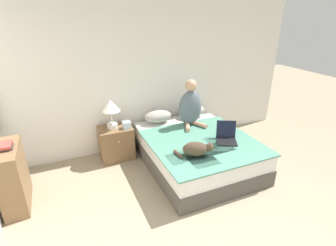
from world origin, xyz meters
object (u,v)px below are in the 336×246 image
tissue_box (127,125)px  bed (196,151)px  person_sitting (190,106)px  book_stack_top (3,146)px  nightstand (116,143)px  bookshelf (13,177)px  table_lamp (111,108)px  cat_tabby (197,149)px  laptop_open (226,137)px  pillow_near (158,116)px  pillow_far (192,111)px

tissue_box → bed: bearing=-35.5°
bed → person_sitting: 0.76m
bed → book_stack_top: bearing=177.6°
person_sitting → nightstand: bearing=167.0°
tissue_box → bookshelf: (-1.62, -0.55, -0.20)m
bed → bookshelf: bearing=177.5°
table_lamp → cat_tabby: bearing=-55.5°
laptop_open → book_stack_top: size_ratio=1.86×
pillow_near → pillow_far: 0.68m
pillow_far → laptop_open: laptop_open is taller
cat_tabby → pillow_far: bearing=86.9°
pillow_far → cat_tabby: (-0.63, -1.27, -0.00)m
pillow_far → laptop_open: size_ratio=1.17×
cat_tabby → laptop_open: bearing=40.9°
bed → tissue_box: bearing=144.5°
pillow_near → laptop_open: (0.68, -1.07, -0.04)m
person_sitting → laptop_open: (0.22, -0.75, -0.27)m
pillow_near → person_sitting: bearing=-34.8°
bed → tissue_box: size_ratio=13.64×
pillow_near → bookshelf: bearing=-163.1°
bookshelf → person_sitting: bearing=7.5°
person_sitting → bookshelf: 2.73m
pillow_far → bookshelf: size_ratio=0.59×
bookshelf → book_stack_top: bearing=-141.3°
tissue_box → book_stack_top: (-1.62, -0.56, 0.24)m
book_stack_top → laptop_open: bearing=-7.8°
pillow_near → book_stack_top: 2.33m
pillow_near → nightstand: pillow_near is taller
table_lamp → bookshelf: 1.62m
person_sitting → nightstand: 1.38m
nightstand → bookshelf: bookshelf is taller
laptop_open → nightstand: 1.80m
laptop_open → nightstand: bearing=172.3°
bed → pillow_far: pillow_far is taller
pillow_near → pillow_far: bearing=0.0°
tissue_box → nightstand: bearing=154.5°
cat_tabby → bookshelf: 2.35m
nightstand → bookshelf: (-1.44, -0.64, 0.13)m
person_sitting → cat_tabby: size_ratio=1.64×
person_sitting → laptop_open: size_ratio=1.88×
tissue_box → book_stack_top: bearing=-161.1°
bed → cat_tabby: bearing=-120.3°
person_sitting → laptop_open: 0.83m
table_lamp → bed: bearing=-33.4°
bed → laptop_open: 0.55m
person_sitting → tissue_box: bearing=169.3°
laptop_open → book_stack_top: 2.93m
pillow_near → cat_tabby: 1.27m
pillow_near → table_lamp: bearing=-177.9°
tissue_box → book_stack_top: size_ratio=0.63×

